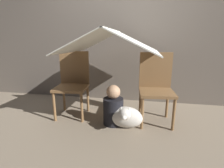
% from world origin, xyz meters
% --- Properties ---
extents(ground_plane, '(8.80, 8.80, 0.00)m').
position_xyz_m(ground_plane, '(0.00, 0.00, 0.00)').
color(ground_plane, gray).
extents(wall_back, '(7.00, 0.05, 2.50)m').
position_xyz_m(wall_back, '(0.00, 0.93, 1.25)').
color(wall_back, '#6B6056').
rests_on(wall_back, ground_plane).
extents(chair_left, '(0.48, 0.48, 0.92)m').
position_xyz_m(chair_left, '(-0.59, 0.15, 0.50)').
color(chair_left, brown).
rests_on(chair_left, ground_plane).
extents(chair_right, '(0.47, 0.47, 0.92)m').
position_xyz_m(chair_right, '(0.58, 0.15, 0.50)').
color(chair_right, brown).
rests_on(chair_right, ground_plane).
extents(sheet_canopy, '(1.18, 1.13, 0.29)m').
position_xyz_m(sheet_canopy, '(0.00, 0.06, 1.06)').
color(sheet_canopy, silver).
extents(person_front, '(0.26, 0.26, 0.53)m').
position_xyz_m(person_front, '(0.04, -0.07, 0.23)').
color(person_front, black).
rests_on(person_front, ground_plane).
extents(dog, '(0.42, 0.36, 0.34)m').
position_xyz_m(dog, '(0.22, -0.16, 0.15)').
color(dog, silver).
rests_on(dog, ground_plane).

